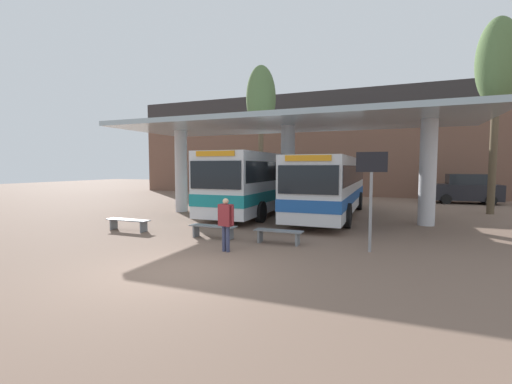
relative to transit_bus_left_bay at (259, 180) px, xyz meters
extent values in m
plane|color=#755B4C|center=(2.03, -10.95, -1.82)|extent=(100.00, 100.00, 0.00)
cube|color=brown|center=(2.03, 13.02, 2.83)|extent=(40.00, 0.50, 9.30)
cube|color=#332D2D|center=(2.03, 13.02, 6.36)|extent=(40.00, 0.58, 2.23)
cylinder|color=silver|center=(-4.35, -1.26, 0.50)|extent=(0.70, 0.70, 4.64)
cylinder|color=silver|center=(2.03, -1.26, 0.50)|extent=(0.70, 0.70, 4.64)
cylinder|color=silver|center=(8.40, -1.26, 0.50)|extent=(0.70, 0.70, 4.64)
cube|color=#9EB2BC|center=(2.03, -1.26, 2.94)|extent=(17.75, 6.92, 0.24)
cube|color=silver|center=(0.00, 0.01, -0.02)|extent=(2.71, 10.68, 2.95)
cube|color=black|center=(0.00, 0.01, 0.54)|extent=(2.74, 10.25, 0.94)
cube|color=teal|center=(0.00, 0.01, -0.69)|extent=(2.75, 10.72, 0.53)
cube|color=black|center=(0.08, -5.34, 0.42)|extent=(2.35, 0.09, 1.18)
cube|color=orange|center=(0.08, -5.34, 1.31)|extent=(1.79, 0.08, 0.22)
cylinder|color=black|center=(-1.23, -3.31, -1.33)|extent=(0.29, 1.00, 0.99)
cylinder|color=black|center=(1.32, -3.27, -1.33)|extent=(0.29, 1.00, 0.99)
cylinder|color=black|center=(-1.32, 2.92, -1.33)|extent=(0.29, 1.00, 0.99)
cylinder|color=black|center=(1.24, 2.96, -1.33)|extent=(0.29, 1.00, 0.99)
cube|color=silver|center=(3.97, 0.24, -0.13)|extent=(2.62, 11.43, 2.70)
cube|color=black|center=(3.97, 0.24, 0.39)|extent=(2.65, 10.97, 0.86)
cube|color=#1E519E|center=(3.97, 0.24, -0.74)|extent=(2.66, 11.47, 0.49)
cube|color=black|center=(4.03, -5.49, 0.28)|extent=(2.28, 0.09, 1.08)
cube|color=orange|center=(4.03, -5.49, 1.08)|extent=(1.74, 0.07, 0.22)
cylinder|color=black|center=(2.77, -3.31, -1.29)|extent=(0.29, 1.06, 1.06)
cylinder|color=black|center=(5.25, -3.28, -1.29)|extent=(0.29, 1.06, 1.06)
cylinder|color=black|center=(2.69, 3.36, -1.29)|extent=(0.29, 1.06, 1.06)
cylinder|color=black|center=(5.17, 3.39, -1.29)|extent=(0.29, 1.06, 1.06)
cube|color=slate|center=(0.96, -7.17, -1.38)|extent=(1.77, 0.44, 0.04)
cube|color=slate|center=(0.25, -7.17, -1.61)|extent=(0.07, 0.37, 0.42)
cube|color=slate|center=(1.67, -7.17, -1.61)|extent=(0.07, 0.37, 0.42)
cube|color=slate|center=(-2.92, -7.17, -1.38)|extent=(1.91, 0.44, 0.04)
cube|color=slate|center=(-3.68, -7.17, -1.61)|extent=(0.07, 0.37, 0.42)
cube|color=slate|center=(-2.15, -7.17, -1.61)|extent=(0.07, 0.37, 0.42)
cube|color=slate|center=(3.46, -7.17, -1.38)|extent=(1.64, 0.44, 0.04)
cube|color=slate|center=(2.80, -7.17, -1.61)|extent=(0.07, 0.37, 0.42)
cube|color=slate|center=(4.11, -7.17, -1.61)|extent=(0.07, 0.37, 0.42)
cylinder|color=gray|center=(6.37, -7.19, -0.61)|extent=(0.09, 0.09, 2.42)
cube|color=black|center=(6.37, -7.19, 0.90)|extent=(0.90, 0.06, 0.60)
cylinder|color=#333856|center=(2.22, -8.77, -1.43)|extent=(0.14, 0.14, 0.79)
cylinder|color=#333856|center=(2.37, -8.80, -1.43)|extent=(0.14, 0.14, 0.79)
cube|color=maroon|center=(2.30, -8.78, -0.70)|extent=(0.47, 0.32, 0.66)
sphere|color=tan|center=(2.30, -8.78, -0.28)|extent=(0.18, 0.18, 0.18)
cylinder|color=maroon|center=(2.04, -8.73, -0.69)|extent=(0.10, 0.10, 0.56)
cylinder|color=maroon|center=(2.55, -8.83, -0.69)|extent=(0.10, 0.10, 0.56)
cylinder|color=brown|center=(-1.99, 5.46, 1.28)|extent=(0.36, 0.36, 6.21)
ellipsoid|color=#516B3D|center=(-1.99, 5.46, 5.69)|extent=(2.14, 2.14, 4.71)
cylinder|color=brown|center=(12.01, 4.06, 1.62)|extent=(0.37, 0.37, 6.89)
ellipsoid|color=#516B3D|center=(12.01, 4.06, 6.35)|extent=(2.11, 2.11, 4.65)
cube|color=black|center=(11.80, 9.81, -1.03)|extent=(4.35, 1.95, 1.11)
cube|color=#1E2328|center=(11.80, 9.81, -0.11)|extent=(2.42, 1.73, 0.73)
cylinder|color=black|center=(13.10, 10.75, -1.48)|extent=(0.69, 0.25, 0.68)
cylinder|color=black|center=(13.17, 8.97, -1.48)|extent=(0.69, 0.25, 0.68)
cylinder|color=black|center=(10.44, 10.65, -1.48)|extent=(0.69, 0.25, 0.68)
cylinder|color=black|center=(10.51, 8.86, -1.48)|extent=(0.69, 0.25, 0.68)
camera|label=1|loc=(6.94, -17.98, 0.75)|focal=24.00mm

